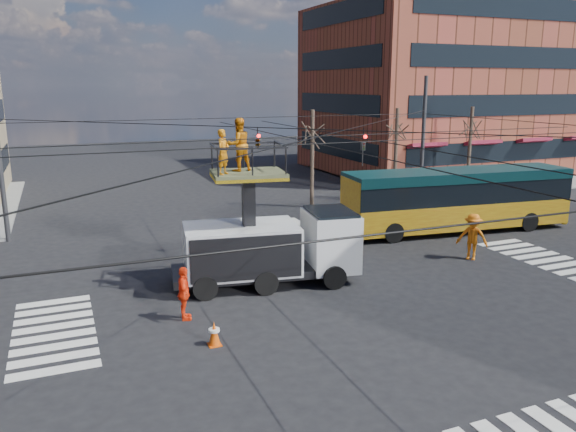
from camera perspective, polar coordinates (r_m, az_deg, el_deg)
The scene contains 13 objects.
ground at distance 21.33m, azimuth 5.41°, elevation -7.33°, with size 120.00×120.00×0.00m, color black.
sidewalk_ne at distance 49.72m, azimuth 15.71°, elevation 4.15°, with size 18.00×18.00×0.12m, color slate.
crosswalks at distance 21.33m, azimuth 5.41°, elevation -7.31°, with size 22.40×22.40×0.02m, color silver, non-canonical shape.
building_ne at distance 52.12m, azimuth 15.02°, elevation 12.26°, with size 20.06×16.06×14.00m.
overhead_network at distance 20.56m, azimuth 4.96°, elevation 4.27°, with size 24.24×24.24×8.00m.
tree_a at distance 34.42m, azimuth 2.49°, elevation 8.47°, with size 2.00×2.00×6.00m.
tree_b at distance 37.33m, azimuth 10.98°, elevation 8.61°, with size 2.00×2.00×6.00m.
tree_c at distance 40.92m, azimuth 18.11°, elevation 8.59°, with size 2.00×2.00×6.00m.
utility_truck at distance 21.21m, azimuth -1.87°, elevation -1.59°, with size 7.27×3.49×6.30m.
city_bus at distance 30.36m, azimuth 16.80°, elevation 1.74°, with size 12.25×3.79×3.20m.
traffic_cone at distance 16.89m, azimuth -7.51°, elevation -11.74°, with size 0.36×0.36×0.74m, color #CE4808.
worker_ground at distance 18.57m, azimuth -10.52°, elevation -7.76°, with size 1.04×0.43×1.78m, color #F9360F.
flagger at distance 25.66m, azimuth 18.23°, elevation -2.02°, with size 1.32×0.76×2.04m, color orange.
Camera 1 is at (-9.41, -17.63, 7.46)m, focal length 35.00 mm.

